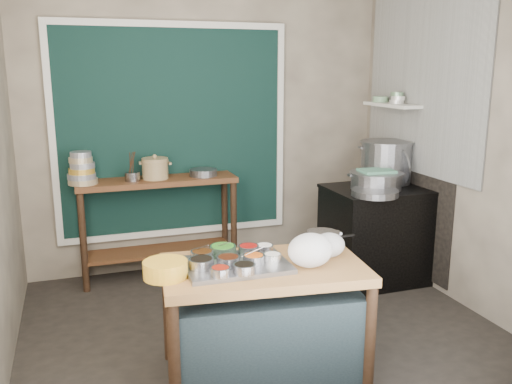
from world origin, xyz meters
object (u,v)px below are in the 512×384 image
object	(u,v)px
condiment_tray	(236,265)
ceramic_crock	(155,170)
prep_table	(264,320)
stock_pot	(386,162)
back_counter	(159,228)
utensil_cup	(132,177)
steamer	(376,181)
yellow_basin	(165,269)
saucepan	(322,241)
stove_block	(377,236)

from	to	relation	value
condiment_tray	ceramic_crock	xyz separation A→B (m)	(-0.20, 1.90, 0.27)
prep_table	stock_pot	size ratio (longest dim) A/B	2.48
prep_table	back_counter	world-z (taller)	back_counter
utensil_cup	steamer	world-z (taller)	steamer
yellow_basin	stock_pot	size ratio (longest dim) A/B	0.52
condiment_tray	yellow_basin	distance (m)	0.44
saucepan	stock_pot	distance (m)	1.78
saucepan	utensil_cup	xyz separation A→B (m)	(-1.06, 1.73, 0.18)
stove_block	condiment_tray	xyz separation A→B (m)	(-1.72, -1.17, 0.34)
utensil_cup	steamer	bearing A→B (deg)	-19.55
back_counter	yellow_basin	bearing A→B (deg)	-97.48
back_counter	utensil_cup	xyz separation A→B (m)	(-0.22, -0.04, 0.52)
utensil_cup	ceramic_crock	size ratio (longest dim) A/B	0.53
stove_block	saucepan	world-z (taller)	saucepan
ceramic_crock	steamer	xyz separation A→B (m)	(1.85, -0.77, -0.08)
back_counter	yellow_basin	distance (m)	1.98
utensil_cup	ceramic_crock	world-z (taller)	ceramic_crock
steamer	condiment_tray	bearing A→B (deg)	-145.61
back_counter	prep_table	bearing A→B (deg)	-79.48
back_counter	yellow_basin	size ratio (longest dim) A/B	5.56
ceramic_crock	steamer	size ratio (longest dim) A/B	0.53
prep_table	yellow_basin	size ratio (longest dim) A/B	4.80
prep_table	utensil_cup	size ratio (longest dim) A/B	9.22
prep_table	utensil_cup	world-z (taller)	utensil_cup
stove_block	ceramic_crock	distance (m)	2.13
saucepan	stove_block	bearing A→B (deg)	42.22
prep_table	stock_pot	xyz separation A→B (m)	(1.72, 1.39, 0.70)
prep_table	condiment_tray	size ratio (longest dim) A/B	1.98
back_counter	ceramic_crock	distance (m)	0.56
prep_table	condiment_tray	world-z (taller)	condiment_tray
back_counter	utensil_cup	distance (m)	0.56
stove_block	steamer	bearing A→B (deg)	-145.91
condiment_tray	stock_pot	xyz separation A→B (m)	(1.90, 1.37, 0.31)
prep_table	ceramic_crock	xyz separation A→B (m)	(-0.37, 1.92, 0.66)
yellow_basin	ceramic_crock	xyz separation A→B (m)	(0.24, 1.93, 0.24)
prep_table	condiment_tray	bearing A→B (deg)	-179.65
stove_block	yellow_basin	world-z (taller)	same
stove_block	utensil_cup	size ratio (longest dim) A/B	6.63
saucepan	utensil_cup	distance (m)	2.03
steamer	prep_table	bearing A→B (deg)	-142.10
back_counter	saucepan	world-z (taller)	back_counter
ceramic_crock	stove_block	bearing A→B (deg)	-20.74
utensil_cup	stove_block	bearing A→B (deg)	-17.95
yellow_basin	utensil_cup	bearing A→B (deg)	89.12
back_counter	stove_block	xyz separation A→B (m)	(1.90, -0.73, -0.05)
condiment_tray	stove_block	bearing A→B (deg)	34.38
saucepan	ceramic_crock	distance (m)	1.97
stove_block	utensil_cup	xyz separation A→B (m)	(-2.12, 0.69, 0.57)
back_counter	condiment_tray	distance (m)	1.93
utensil_cup	steamer	distance (m)	2.19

